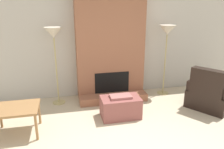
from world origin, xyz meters
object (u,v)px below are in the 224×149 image
armchair (209,96)px  floor_lamp_left (54,37)px  side_table (16,111)px  floor_lamp_right (167,34)px  ottoman (120,107)px

armchair → floor_lamp_left: 3.64m
armchair → side_table: (-3.96, -0.17, 0.16)m
floor_lamp_left → floor_lamp_right: bearing=0.0°
side_table → armchair: bearing=2.4°
ottoman → side_table: size_ratio=1.02×
floor_lamp_right → floor_lamp_left: bearing=180.0°
ottoman → side_table: side_table is taller
side_table → floor_lamp_right: size_ratio=0.44×
ottoman → armchair: bearing=-0.8°
ottoman → floor_lamp_left: (-1.24, 0.97, 1.33)m
ottoman → side_table: (-1.93, -0.20, 0.23)m
armchair → floor_lamp_right: size_ratio=0.67×
floor_lamp_left → side_table: bearing=-120.6°
ottoman → armchair: armchair is taller
floor_lamp_left → floor_lamp_right: size_ratio=1.00×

